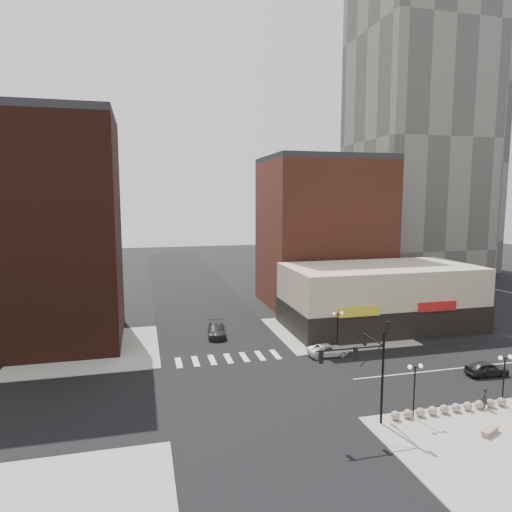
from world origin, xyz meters
name	(u,v)px	position (x,y,z in m)	size (l,w,h in m)	color
ground	(247,391)	(0.00, 0.00, 0.00)	(240.00, 240.00, 0.00)	black
road_ew	(247,391)	(0.00, 0.00, 0.01)	(200.00, 14.00, 0.02)	black
road_ns	(247,391)	(0.00, 0.00, 0.01)	(14.00, 200.00, 0.02)	black
sidewalk_nw	(88,350)	(-14.50, 14.50, 0.06)	(15.00, 15.00, 0.12)	gray
sidewalk_ne	(334,331)	(14.50, 14.50, 0.06)	(15.00, 15.00, 0.12)	gray
building_nw	(44,234)	(-19.00, 18.50, 12.50)	(16.00, 15.00, 25.00)	#331710
building_ne_midrise	(323,234)	(19.00, 29.50, 11.00)	(18.00, 15.00, 22.00)	brown
tower_near	(420,35)	(40.00, 38.00, 45.00)	(20.00, 20.00, 90.00)	#47443F
tower_far	(450,89)	(60.00, 56.00, 41.00)	(18.00, 18.00, 82.00)	#47443F
building_ne_row	(380,302)	(21.00, 15.00, 3.30)	(24.20, 12.20, 8.00)	#C0B598
traffic_signal	(369,359)	(7.24, -7.83, 4.96)	(5.59, 3.09, 7.77)	black
street_lamp_se_a	(415,377)	(11.00, -8.00, 3.29)	(1.22, 0.32, 4.16)	black
street_lamp_se_b	(505,367)	(19.00, -8.00, 3.29)	(1.22, 0.32, 4.16)	black
street_lamp_ne	(338,321)	(12.00, 8.00, 3.29)	(1.22, 0.32, 4.16)	black
bollard_row	(450,408)	(14.22, -8.00, 0.46)	(10.12, 0.67, 0.67)	gray
white_suv	(328,350)	(10.28, 6.50, 0.61)	(2.02, 4.37, 1.22)	white
dark_sedan_east	(487,368)	(22.58, -2.18, 0.68)	(1.61, 4.00, 1.36)	black
dark_sedan_north	(217,330)	(-0.01, 16.16, 0.75)	(2.11, 5.20, 1.51)	black
pedestrian	(484,398)	(17.30, -8.00, 0.97)	(0.62, 0.41, 1.70)	black
stone_bench	(490,431)	(14.83, -11.46, 0.34)	(1.85, 1.24, 0.42)	#A37A70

